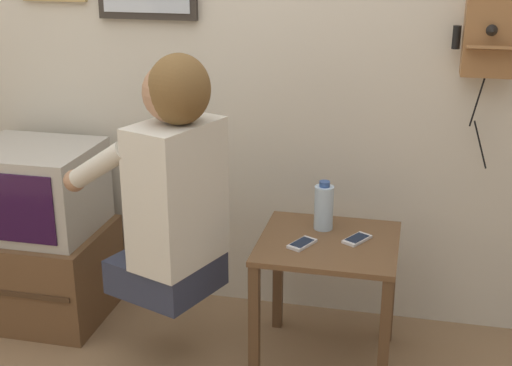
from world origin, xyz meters
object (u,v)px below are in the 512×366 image
(person, at_px, (171,181))
(cell_phone_spare, at_px, (357,239))
(television, at_px, (35,189))
(cell_phone_held, at_px, (302,244))
(water_bottle, at_px, (324,207))
(wall_phone_antique, at_px, (489,32))

(person, xyz_separation_m, cell_phone_spare, (0.69, 0.18, -0.25))
(cell_phone_spare, bearing_deg, television, -154.35)
(cell_phone_spare, bearing_deg, cell_phone_held, -126.48)
(cell_phone_spare, bearing_deg, person, -135.94)
(cell_phone_spare, height_order, water_bottle, water_bottle)
(person, relative_size, cell_phone_spare, 6.90)
(water_bottle, bearing_deg, wall_phone_antique, 24.31)
(person, distance_m, water_bottle, 0.63)
(person, relative_size, wall_phone_antique, 1.27)
(television, xyz_separation_m, cell_phone_held, (1.23, -0.19, -0.06))
(television, relative_size, water_bottle, 2.61)
(wall_phone_antique, bearing_deg, television, -172.27)
(wall_phone_antique, height_order, water_bottle, wall_phone_antique)
(cell_phone_held, xyz_separation_m, water_bottle, (0.06, 0.18, 0.09))
(television, xyz_separation_m, wall_phone_antique, (1.87, 0.25, 0.71))
(cell_phone_spare, bearing_deg, water_bottle, 178.03)
(wall_phone_antique, height_order, cell_phone_held, wall_phone_antique)
(person, distance_m, television, 0.82)
(person, height_order, cell_phone_spare, person)
(cell_phone_spare, xyz_separation_m, water_bottle, (-0.15, 0.09, 0.09))
(cell_phone_spare, bearing_deg, wall_phone_antique, 68.45)
(wall_phone_antique, bearing_deg, cell_phone_held, -145.36)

